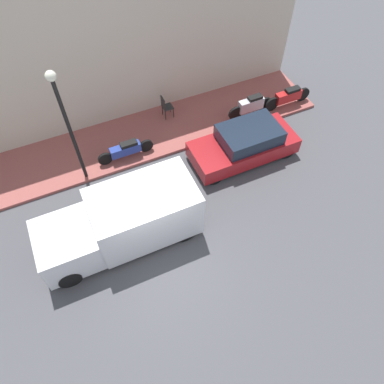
# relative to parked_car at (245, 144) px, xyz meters

# --- Properties ---
(ground_plane) EXTENTS (60.00, 60.00, 0.00)m
(ground_plane) POSITION_rel_parked_car_xyz_m (-2.44, 4.28, -0.62)
(ground_plane) COLOR #47474C
(sidewalk) EXTENTS (2.64, 16.65, 0.12)m
(sidewalk) POSITION_rel_parked_car_xyz_m (2.47, 4.28, -0.56)
(sidewalk) COLOR #934C47
(sidewalk) RESTS_ON ground_plane
(building_facade) EXTENTS (0.30, 16.65, 5.50)m
(building_facade) POSITION_rel_parked_car_xyz_m (3.94, 4.28, 2.13)
(building_facade) COLOR beige
(building_facade) RESTS_ON ground_plane
(parked_car) EXTENTS (1.67, 3.89, 1.31)m
(parked_car) POSITION_rel_parked_car_xyz_m (0.00, 0.00, 0.00)
(parked_car) COLOR maroon
(parked_car) RESTS_ON ground_plane
(delivery_van) EXTENTS (1.86, 4.84, 1.90)m
(delivery_van) POSITION_rel_parked_car_xyz_m (-1.56, 5.14, 0.35)
(delivery_van) COLOR silver
(delivery_van) RESTS_ON ground_plane
(scooter_silver) EXTENTS (0.30, 1.95, 0.86)m
(scooter_silver) POSITION_rel_parked_car_xyz_m (1.79, -1.30, -0.04)
(scooter_silver) COLOR #B7B7BF
(scooter_silver) RESTS_ON sidewalk
(motorcycle_red) EXTENTS (0.30, 2.10, 0.80)m
(motorcycle_red) POSITION_rel_parked_car_xyz_m (1.65, -2.97, -0.06)
(motorcycle_red) COLOR #B21E1E
(motorcycle_red) RESTS_ON sidewalk
(motorcycle_blue) EXTENTS (0.30, 2.09, 0.70)m
(motorcycle_blue) POSITION_rel_parked_car_xyz_m (1.63, 4.02, -0.12)
(motorcycle_blue) COLOR navy
(motorcycle_blue) RESTS_ON sidewalk
(streetlamp) EXTENTS (0.31, 0.31, 4.37)m
(streetlamp) POSITION_rel_parked_car_xyz_m (1.38, 5.64, 2.29)
(streetlamp) COLOR black
(streetlamp) RESTS_ON sidewalk
(cafe_chair) EXTENTS (0.40, 0.40, 0.97)m
(cafe_chair) POSITION_rel_parked_car_xyz_m (3.09, 1.86, 0.04)
(cafe_chair) COLOR #262626
(cafe_chair) RESTS_ON sidewalk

